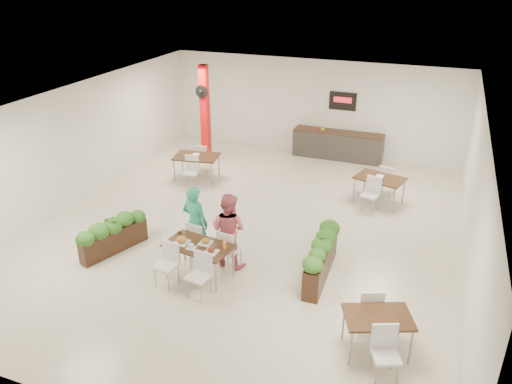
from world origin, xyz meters
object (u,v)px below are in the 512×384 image
service_counter (338,144)px  main_table (198,250)px  planter_left (113,232)px  planter_right (321,255)px  red_column (205,114)px  side_table_b (380,181)px  side_table_a (196,159)px  side_table_c (378,322)px  diner_woman (228,230)px  diner_man (195,223)px

service_counter → main_table: bearing=-98.7°
planter_left → planter_right: bearing=8.7°
main_table → red_column: bearing=114.6°
service_counter → side_table_b: bearing=-58.8°
main_table → service_counter: bearing=81.3°
planter_left → side_table_a: size_ratio=1.03×
red_column → side_table_c: (6.63, -7.05, -1.02)m
diner_woman → side_table_b: size_ratio=1.01×
side_table_a → side_table_b: same height
diner_woman → red_column: bearing=-51.6°
side_table_c → diner_woman: bearing=132.1°
diner_man → side_table_a: (-2.03, 4.00, -0.23)m
diner_woman → side_table_c: 3.81m
service_counter → planter_right: (1.20, -7.04, 0.02)m
planter_right → side_table_a: size_ratio=1.25×
red_column → side_table_a: red_column is taller
diner_man → planter_left: diner_man is taller
service_counter → side_table_c: size_ratio=1.81×
red_column → diner_woman: bearing=-59.5°
diner_man → side_table_c: diner_man is taller
side_table_c → red_column: bearing=110.8°
side_table_b → side_table_c: size_ratio=1.01×
side_table_a → side_table_c: 8.43m
main_table → side_table_a: bearing=117.5°
service_counter → planter_left: 8.50m
diner_woman → side_table_c: size_ratio=1.02×
main_table → diner_man: diner_man is taller
side_table_a → red_column: bearing=94.6°
planter_left → side_table_b: planter_left is taller
red_column → side_table_b: (5.81, -1.12, -1.01)m
red_column → side_table_b: size_ratio=1.91×
main_table → diner_man: bearing=120.8°
planter_right → side_table_a: bearing=142.1°
main_table → planter_left: bearing=175.4°
service_counter → diner_man: 7.47m
diner_woman → planter_right: diner_woman is taller
red_column → diner_woman: (3.20, -5.42, -0.80)m
planter_left → side_table_b: 7.12m
diner_woman → planter_left: size_ratio=0.99×
side_table_b → service_counter: bearing=135.4°
red_column → planter_left: size_ratio=1.87×
diner_woman → side_table_a: bearing=-46.8°
side_table_c → side_table_a: bearing=115.6°
side_table_b → side_table_c: 5.99m
service_counter → planter_left: (-3.47, -7.75, 0.00)m
diner_woman → planter_left: bearing=17.9°
side_table_a → side_table_b: size_ratio=1.00×
planter_left → service_counter: bearing=65.9°
planter_left → side_table_c: (6.11, -1.16, 0.12)m
main_table → side_table_a: (-2.42, 4.65, 0.00)m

